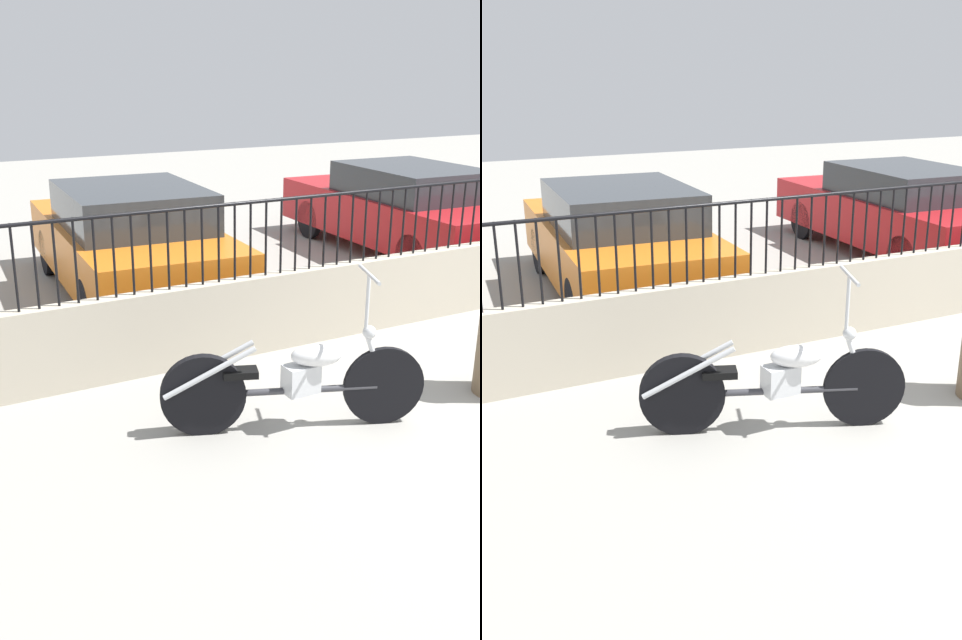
# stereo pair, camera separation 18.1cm
# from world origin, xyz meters

# --- Properties ---
(low_wall) EXTENTS (10.38, 0.18, 0.82)m
(low_wall) POSITION_xyz_m (0.00, 2.58, 0.41)
(low_wall) COLOR #B2A893
(low_wall) RESTS_ON ground_plane
(fence_railing) EXTENTS (10.38, 0.04, 0.78)m
(fence_railing) POSITION_xyz_m (0.00, 2.58, 1.33)
(fence_railing) COLOR black
(fence_railing) RESTS_ON low_wall
(motorcycle_dark_grey) EXTENTS (2.06, 0.91, 1.32)m
(motorcycle_dark_grey) POSITION_xyz_m (-2.49, 1.00, 0.42)
(motorcycle_dark_grey) COLOR black
(motorcycle_dark_grey) RESTS_ON ground_plane
(car_orange) EXTENTS (2.12, 4.45, 1.42)m
(car_orange) POSITION_xyz_m (-2.32, 5.11, 0.72)
(car_orange) COLOR black
(car_orange) RESTS_ON ground_plane
(car_red) EXTENTS (1.97, 4.63, 1.38)m
(car_red) POSITION_xyz_m (2.25, 5.24, 0.70)
(car_red) COLOR black
(car_red) RESTS_ON ground_plane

